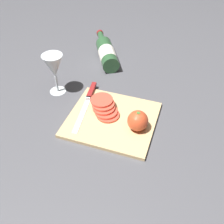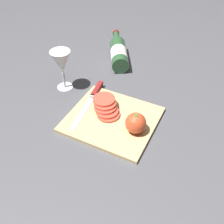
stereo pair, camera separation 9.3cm
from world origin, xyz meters
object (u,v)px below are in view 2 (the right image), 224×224
(wine_bottle, at_px, (119,53))
(whole_tomato, at_px, (136,123))
(tomato_slice_stack_near, at_px, (106,107))
(wine_glass, at_px, (62,63))
(knife, at_px, (94,94))

(wine_bottle, height_order, whole_tomato, whole_tomato)
(tomato_slice_stack_near, bearing_deg, whole_tomato, -17.73)
(wine_glass, bearing_deg, tomato_slice_stack_near, -16.57)
(whole_tomato, bearing_deg, tomato_slice_stack_near, 162.27)
(wine_bottle, relative_size, knife, 1.11)
(knife, bearing_deg, whole_tomato, 57.28)
(knife, xyz_separation_m, tomato_slice_stack_near, (0.09, -0.06, 0.01))
(wine_glass, height_order, tomato_slice_stack_near, wine_glass)
(wine_glass, height_order, knife, wine_glass)
(whole_tomato, bearing_deg, knife, 154.82)
(wine_bottle, bearing_deg, whole_tomato, -57.73)
(wine_glass, bearing_deg, knife, -3.01)
(wine_bottle, bearing_deg, tomato_slice_stack_near, -71.50)
(whole_tomato, relative_size, knife, 0.26)
(whole_tomato, relative_size, tomato_slice_stack_near, 0.60)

